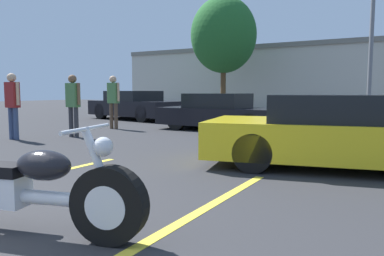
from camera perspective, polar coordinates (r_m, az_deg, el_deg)
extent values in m
cube|color=yellow|center=(3.21, -7.49, -17.14)|extent=(0.12, 5.55, 0.01)
cube|color=beige|center=(26.61, 22.12, 7.27)|extent=(32.00, 4.00, 4.40)
cube|color=slate|center=(26.76, 22.29, 11.66)|extent=(32.00, 4.20, 0.30)
cylinder|color=slate|center=(18.41, 25.75, 14.13)|extent=(0.18, 0.18, 8.28)
cylinder|color=brown|center=(23.01, 4.77, 6.13)|extent=(0.32, 0.32, 2.91)
ellipsoid|color=#236028|center=(23.25, 4.83, 13.94)|extent=(3.96, 3.96, 4.55)
cylinder|color=black|center=(3.16, -12.48, -11.40)|extent=(0.66, 0.32, 0.64)
cylinder|color=silver|center=(3.16, -12.48, -11.40)|extent=(0.39, 0.26, 0.35)
cylinder|color=silver|center=(3.63, -24.80, -9.32)|extent=(1.45, 0.49, 0.12)
cube|color=silver|center=(3.70, -26.38, -8.46)|extent=(0.41, 0.32, 0.28)
ellipsoid|color=black|center=(3.41, -21.64, -5.31)|extent=(0.55, 0.40, 0.26)
cylinder|color=silver|center=(3.13, -14.01, -5.54)|extent=(0.31, 0.15, 0.63)
cylinder|color=silver|center=(3.13, -15.79, -0.14)|extent=(0.21, 0.69, 0.04)
sphere|color=silver|center=(3.08, -13.37, -2.80)|extent=(0.16, 0.16, 0.16)
cube|color=yellow|center=(6.54, 22.19, -1.65)|extent=(4.68, 2.76, 0.59)
cube|color=black|center=(6.49, 20.81, 2.86)|extent=(2.29, 2.05, 0.43)
cylinder|color=black|center=(5.79, 9.24, -3.77)|extent=(0.64, 0.35, 0.61)
cylinder|color=black|center=(7.39, 11.04, -1.77)|extent=(0.64, 0.35, 0.61)
cube|color=black|center=(12.08, 4.65, 1.81)|extent=(4.03, 1.79, 0.55)
cube|color=black|center=(12.12, 3.98, 4.20)|extent=(1.82, 1.61, 0.46)
cylinder|color=black|center=(10.87, 8.83, 0.63)|extent=(0.62, 0.22, 0.62)
cylinder|color=black|center=(12.34, 11.47, 1.17)|extent=(0.62, 0.22, 0.62)
cylinder|color=black|center=(12.00, -2.37, 1.16)|extent=(0.62, 0.22, 0.62)
cylinder|color=black|center=(13.35, 1.24, 1.61)|extent=(0.62, 0.22, 0.62)
cube|color=black|center=(16.69, -8.50, 3.03)|extent=(4.80, 2.78, 0.64)
cube|color=black|center=(16.81, -8.92, 4.87)|extent=(2.33, 2.11, 0.43)
cylinder|color=black|center=(15.07, -7.53, 2.16)|extent=(0.72, 0.35, 0.69)
cylinder|color=black|center=(16.26, -2.97, 2.45)|extent=(0.72, 0.35, 0.69)
cylinder|color=black|center=(17.27, -13.69, 2.48)|extent=(0.72, 0.35, 0.69)
cylinder|color=black|center=(18.32, -9.28, 2.74)|extent=(0.72, 0.35, 0.69)
cylinder|color=#38476B|center=(10.76, -25.84, 0.63)|extent=(0.12, 0.12, 0.82)
cylinder|color=#38476B|center=(10.59, -25.23, 0.59)|extent=(0.12, 0.12, 0.82)
cube|color=maroon|center=(10.64, -25.71, 4.57)|extent=(0.36, 0.20, 0.65)
cylinder|color=tan|center=(10.82, -26.38, 4.73)|extent=(0.08, 0.08, 0.59)
cylinder|color=tan|center=(10.46, -25.03, 4.77)|extent=(0.08, 0.08, 0.59)
sphere|color=tan|center=(10.65, -25.81, 6.93)|extent=(0.22, 0.22, 0.22)
cylinder|color=brown|center=(12.71, -12.18, 1.80)|extent=(0.12, 0.12, 0.85)
cylinder|color=brown|center=(12.58, -11.51, 1.78)|extent=(0.12, 0.12, 0.85)
cube|color=#4C7F47|center=(12.62, -11.92, 5.24)|extent=(0.36, 0.20, 0.67)
cylinder|color=tan|center=(12.77, -12.66, 5.37)|extent=(0.08, 0.08, 0.60)
cylinder|color=tan|center=(12.47, -11.16, 5.40)|extent=(0.08, 0.08, 0.60)
sphere|color=tan|center=(12.63, -11.96, 7.28)|extent=(0.23, 0.23, 0.23)
cylinder|color=#333338|center=(10.70, -17.95, 0.88)|extent=(0.12, 0.12, 0.82)
cylinder|color=#333338|center=(10.56, -17.22, 0.84)|extent=(0.12, 0.12, 0.82)
cube|color=#4C7F47|center=(10.60, -17.70, 4.80)|extent=(0.36, 0.20, 0.65)
cylinder|color=brown|center=(10.76, -18.50, 4.96)|extent=(0.08, 0.08, 0.58)
cylinder|color=brown|center=(10.44, -16.89, 4.99)|extent=(0.08, 0.08, 0.58)
sphere|color=brown|center=(10.60, -17.77, 7.14)|extent=(0.22, 0.22, 0.22)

